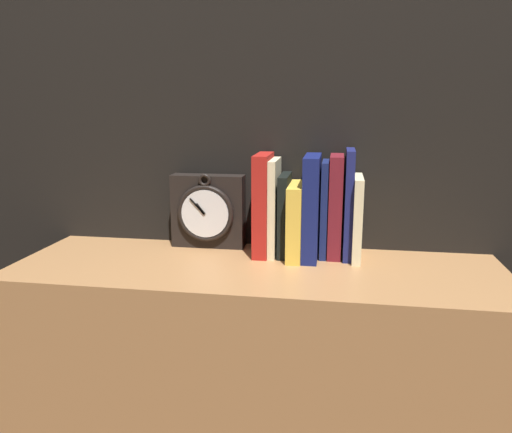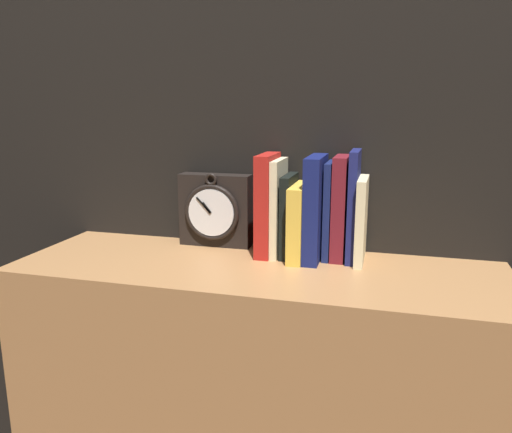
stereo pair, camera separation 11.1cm
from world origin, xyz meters
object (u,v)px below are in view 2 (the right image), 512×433
at_px(book_slot3_yellow, 300,222).
at_px(book_slot8_cream, 361,220).
at_px(book_slot6_maroon, 340,208).
at_px(book_slot1_cream, 279,208).
at_px(book_slot4_navy, 315,208).
at_px(clock, 215,210).
at_px(book_slot5_navy, 329,210).
at_px(book_slot7_navy, 353,206).
at_px(book_slot0_red, 268,205).
at_px(book_slot2_black, 289,215).

relative_size(book_slot3_yellow, book_slot8_cream, 0.90).
height_order(book_slot3_yellow, book_slot6_maroon, book_slot6_maroon).
bearing_deg(book_slot1_cream, book_slot4_navy, -8.34).
bearing_deg(clock, book_slot6_maroon, -4.49).
bearing_deg(book_slot6_maroon, clock, 175.51).
height_order(book_slot1_cream, book_slot5_navy, book_slot1_cream).
xyz_separation_m(book_slot1_cream, book_slot8_cream, (0.20, -0.01, -0.02)).
height_order(book_slot1_cream, book_slot7_navy, book_slot7_navy).
bearing_deg(book_slot1_cream, book_slot0_red, -174.93).
xyz_separation_m(book_slot1_cream, book_slot2_black, (0.02, 0.00, -0.02)).
height_order(book_slot5_navy, book_slot6_maroon, book_slot6_maroon).
xyz_separation_m(book_slot3_yellow, book_slot6_maroon, (0.09, 0.02, 0.03)).
distance_m(book_slot3_yellow, book_slot8_cream, 0.14).
distance_m(book_slot4_navy, book_slot8_cream, 0.11).
height_order(book_slot0_red, book_slot6_maroon, book_slot0_red).
relative_size(clock, book_slot4_navy, 0.79).
relative_size(book_slot2_black, book_slot6_maroon, 0.81).
bearing_deg(book_slot1_cream, book_slot8_cream, -1.50).
bearing_deg(book_slot3_yellow, book_slot0_red, 170.90).
bearing_deg(book_slot3_yellow, book_slot6_maroon, 13.69).
distance_m(book_slot6_maroon, book_slot7_navy, 0.03).
xyz_separation_m(clock, book_slot2_black, (0.20, -0.03, 0.00)).
bearing_deg(book_slot7_navy, clock, 175.31).
relative_size(book_slot3_yellow, book_slot6_maroon, 0.72).
distance_m(book_slot7_navy, book_slot8_cream, 0.04).
bearing_deg(book_slot5_navy, clock, 175.30).
bearing_deg(book_slot4_navy, book_slot0_red, 174.68).
xyz_separation_m(book_slot3_yellow, book_slot5_navy, (0.07, 0.02, 0.03)).
relative_size(book_slot1_cream, book_slot6_maroon, 0.95).
distance_m(clock, book_slot4_navy, 0.27).
relative_size(book_slot3_yellow, book_slot7_navy, 0.68).
xyz_separation_m(book_slot2_black, book_slot5_navy, (0.10, 0.01, 0.02)).
relative_size(book_slot1_cream, book_slot5_navy, 1.01).
relative_size(book_slot1_cream, book_slot4_navy, 0.95).
bearing_deg(book_slot4_navy, book_slot7_navy, 10.88).
relative_size(book_slot0_red, book_slot8_cream, 1.25).
bearing_deg(book_slot4_navy, book_slot5_navy, 35.31).
distance_m(book_slot2_black, book_slot6_maroon, 0.12).
distance_m(clock, book_slot0_red, 0.16).
bearing_deg(book_slot4_navy, book_slot3_yellow, -176.69).
relative_size(book_slot5_navy, book_slot6_maroon, 0.94).
xyz_separation_m(book_slot1_cream, book_slot3_yellow, (0.05, -0.02, -0.03)).
height_order(book_slot5_navy, book_slot8_cream, book_slot5_navy).
bearing_deg(book_slot0_red, book_slot4_navy, -5.32).
bearing_deg(book_slot8_cream, book_slot4_navy, -175.69).
height_order(clock, book_slot7_navy, book_slot7_navy).
bearing_deg(book_slot8_cream, book_slot0_red, 179.28).
xyz_separation_m(book_slot2_black, book_slot8_cream, (0.17, -0.01, 0.00)).
bearing_deg(book_slot6_maroon, book_slot2_black, -177.20).
xyz_separation_m(book_slot3_yellow, book_slot7_navy, (0.12, 0.02, 0.04)).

